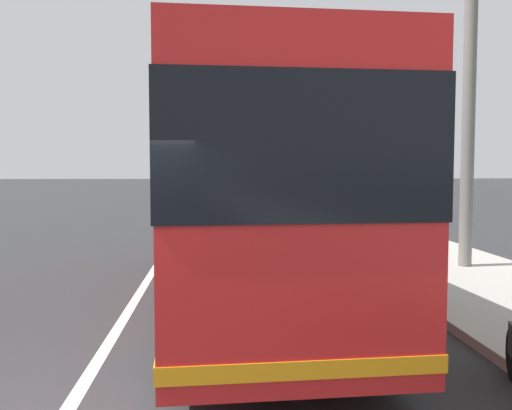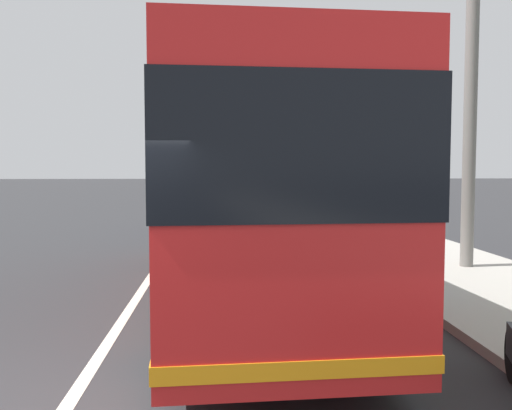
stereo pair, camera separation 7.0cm
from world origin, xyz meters
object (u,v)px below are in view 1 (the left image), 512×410
at_px(motorcycle_mid_row, 390,271).
at_px(car_behind_bus, 224,184).
at_px(car_ahead_same_lane, 177,189).
at_px(utility_pole, 470,70).
at_px(car_far_distant, 221,212).
at_px(coach_bus, 242,182).
at_px(car_oncoming, 225,192).

height_order(motorcycle_mid_row, car_behind_bus, car_behind_bus).
xyz_separation_m(car_ahead_same_lane, utility_pole, (-28.27, -8.27, 3.64)).
bearing_deg(car_behind_bus, motorcycle_mid_row, -179.83).
bearing_deg(utility_pole, car_ahead_same_lane, 16.32).
relative_size(car_far_distant, car_ahead_same_lane, 0.99).
bearing_deg(coach_bus, car_ahead_same_lane, 3.03).
distance_m(car_oncoming, car_behind_bus, 17.22).
bearing_deg(car_ahead_same_lane, car_far_distant, 9.98).
bearing_deg(car_behind_bus, coach_bus, 176.80).
bearing_deg(utility_pole, coach_bus, 111.89).
distance_m(car_oncoming, utility_pole, 24.88).
bearing_deg(motorcycle_mid_row, car_behind_bus, 23.44).
distance_m(motorcycle_mid_row, utility_pole, 5.11).
height_order(car_far_distant, car_behind_bus, car_behind_bus).
distance_m(car_far_distant, car_behind_bus, 33.00).
relative_size(car_oncoming, car_behind_bus, 1.01).
xyz_separation_m(car_oncoming, utility_pole, (-24.11, -4.90, 3.69)).
bearing_deg(car_oncoming, coach_bus, -175.87).
bearing_deg(car_behind_bus, car_ahead_same_lane, 161.84).
bearing_deg(car_behind_bus, utility_pole, -176.35).
xyz_separation_m(motorcycle_mid_row, car_oncoming, (26.40, 2.50, 0.20)).
distance_m(coach_bus, car_behind_bus, 43.35).
bearing_deg(motorcycle_mid_row, utility_pole, -25.94).
relative_size(coach_bus, car_oncoming, 2.35).
relative_size(motorcycle_mid_row, utility_pole, 0.25).
bearing_deg(car_far_distant, car_ahead_same_lane, 9.54).
bearing_deg(car_behind_bus, car_oncoming, 176.46).
relative_size(car_ahead_same_lane, car_behind_bus, 0.98).
relative_size(car_oncoming, car_ahead_same_lane, 1.03).
height_order(coach_bus, car_ahead_same_lane, coach_bus).
bearing_deg(motorcycle_mid_row, coach_bus, 103.96).
height_order(car_oncoming, car_ahead_same_lane, car_ahead_same_lane).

